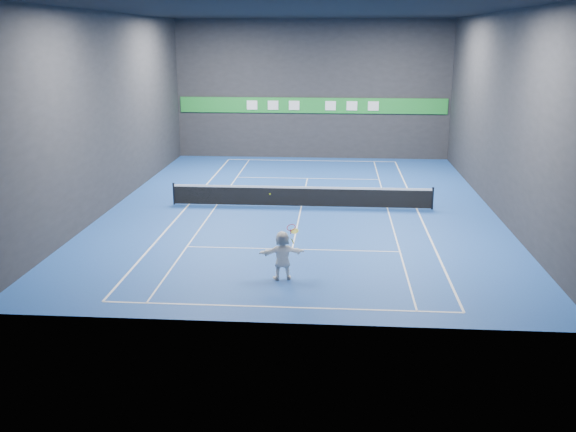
# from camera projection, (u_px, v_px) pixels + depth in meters

# --- Properties ---
(ground) EXTENTS (26.00, 26.00, 0.00)m
(ground) POSITION_uv_depth(u_px,v_px,m) (301.00, 207.00, 30.79)
(ground) COLOR #1C469B
(ground) RESTS_ON ground
(ceiling) EXTENTS (26.00, 26.00, 0.00)m
(ceiling) POSITION_uv_depth(u_px,v_px,m) (302.00, 10.00, 28.36)
(ceiling) COLOR black
(ceiling) RESTS_ON ground
(wall_back) EXTENTS (18.00, 0.10, 9.00)m
(wall_back) POSITION_uv_depth(u_px,v_px,m) (313.00, 90.00, 42.06)
(wall_back) COLOR #252528
(wall_back) RESTS_ON ground
(wall_front) EXTENTS (18.00, 0.10, 9.00)m
(wall_front) POSITION_uv_depth(u_px,v_px,m) (275.00, 168.00, 17.10)
(wall_front) COLOR #252528
(wall_front) RESTS_ON ground
(wall_left) EXTENTS (0.10, 26.00, 9.00)m
(wall_left) POSITION_uv_depth(u_px,v_px,m) (111.00, 111.00, 30.23)
(wall_left) COLOR #252528
(wall_left) RESTS_ON ground
(wall_right) EXTENTS (0.10, 26.00, 9.00)m
(wall_right) POSITION_uv_depth(u_px,v_px,m) (501.00, 114.00, 28.93)
(wall_right) COLOR #252528
(wall_right) RESTS_ON ground
(baseline_near) EXTENTS (10.98, 0.08, 0.01)m
(baseline_near) POSITION_uv_depth(u_px,v_px,m) (280.00, 307.00, 19.38)
(baseline_near) COLOR white
(baseline_near) RESTS_ON ground
(baseline_far) EXTENTS (10.98, 0.08, 0.01)m
(baseline_far) POSITION_uv_depth(u_px,v_px,m) (311.00, 161.00, 42.21)
(baseline_far) COLOR white
(baseline_far) RESTS_ON ground
(sideline_doubles_left) EXTENTS (0.08, 23.78, 0.01)m
(sideline_doubles_left) POSITION_uv_depth(u_px,v_px,m) (189.00, 205.00, 31.19)
(sideline_doubles_left) COLOR white
(sideline_doubles_left) RESTS_ON ground
(sideline_doubles_right) EXTENTS (0.08, 23.78, 0.01)m
(sideline_doubles_right) POSITION_uv_depth(u_px,v_px,m) (417.00, 209.00, 30.40)
(sideline_doubles_right) COLOR white
(sideline_doubles_right) RESTS_ON ground
(sideline_singles_left) EXTENTS (0.06, 23.78, 0.01)m
(sideline_singles_left) POSITION_uv_depth(u_px,v_px,m) (217.00, 205.00, 31.09)
(sideline_singles_left) COLOR white
(sideline_singles_left) RESTS_ON ground
(sideline_singles_right) EXTENTS (0.06, 23.78, 0.01)m
(sideline_singles_right) POSITION_uv_depth(u_px,v_px,m) (387.00, 208.00, 30.50)
(sideline_singles_right) COLOR white
(sideline_singles_right) RESTS_ON ground
(service_line_near) EXTENTS (8.23, 0.06, 0.01)m
(service_line_near) POSITION_uv_depth(u_px,v_px,m) (292.00, 249.00, 24.65)
(service_line_near) COLOR white
(service_line_near) RESTS_ON ground
(service_line_far) EXTENTS (8.23, 0.06, 0.01)m
(service_line_far) POSITION_uv_depth(u_px,v_px,m) (307.00, 178.00, 36.94)
(service_line_far) COLOR white
(service_line_far) RESTS_ON ground
(center_service_line) EXTENTS (0.06, 12.80, 0.01)m
(center_service_line) POSITION_uv_depth(u_px,v_px,m) (301.00, 207.00, 30.79)
(center_service_line) COLOR white
(center_service_line) RESTS_ON ground
(player) EXTENTS (1.63, 0.83, 1.68)m
(player) POSITION_uv_depth(u_px,v_px,m) (282.00, 255.00, 21.42)
(player) COLOR white
(player) RESTS_ON ground
(tennis_ball) EXTENTS (0.06, 0.06, 0.06)m
(tennis_ball) POSITION_uv_depth(u_px,v_px,m) (270.00, 194.00, 21.00)
(tennis_ball) COLOR #CFF128
(tennis_ball) RESTS_ON player
(tennis_net) EXTENTS (12.50, 0.10, 1.07)m
(tennis_net) POSITION_uv_depth(u_px,v_px,m) (301.00, 196.00, 30.65)
(tennis_net) COLOR black
(tennis_net) RESTS_ON ground
(sponsor_banner) EXTENTS (17.64, 0.11, 1.00)m
(sponsor_banner) POSITION_uv_depth(u_px,v_px,m) (312.00, 105.00, 42.27)
(sponsor_banner) COLOR #1E8C2F
(sponsor_banner) RESTS_ON wall_back
(tennis_racket) EXTENTS (0.49, 0.34, 0.71)m
(tennis_racket) POSITION_uv_depth(u_px,v_px,m) (292.00, 230.00, 21.20)
(tennis_racket) COLOR red
(tennis_racket) RESTS_ON player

